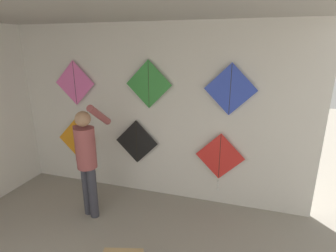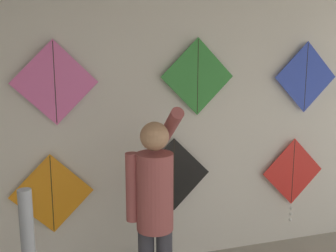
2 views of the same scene
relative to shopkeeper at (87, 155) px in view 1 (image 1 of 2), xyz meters
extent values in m
cube|color=silver|center=(0.51, 0.90, 0.43)|extent=(5.28, 0.06, 2.80)
cylinder|color=#383842|center=(-0.07, 0.01, -0.57)|extent=(0.12, 0.12, 0.79)
cylinder|color=#383842|center=(0.07, -0.03, -0.57)|extent=(0.12, 0.12, 0.79)
cylinder|color=#9E4C4C|center=(0.00, -0.01, 0.11)|extent=(0.28, 0.28, 0.59)
sphere|color=tan|center=(0.00, -0.01, 0.54)|extent=(0.21, 0.21, 0.21)
cylinder|color=#9E4C4C|center=(-0.16, 0.04, 0.15)|extent=(0.10, 0.10, 0.53)
cylinder|color=#9E4C4C|center=(0.16, 0.15, 0.56)|extent=(0.10, 0.49, 0.38)
cube|color=orange|center=(-0.75, 0.81, -0.12)|extent=(0.75, 0.01, 0.75)
cylinder|color=black|center=(-0.75, 0.81, -0.12)|extent=(0.01, 0.01, 0.71)
cube|color=black|center=(0.41, 0.81, -0.05)|extent=(0.75, 0.01, 0.75)
cylinder|color=black|center=(0.41, 0.81, -0.05)|extent=(0.01, 0.01, 0.71)
cube|color=red|center=(1.78, 0.81, -0.13)|extent=(0.75, 0.01, 0.75)
cylinder|color=black|center=(1.78, 0.81, -0.13)|extent=(0.01, 0.01, 0.71)
sphere|color=white|center=(1.78, 0.80, -0.56)|extent=(0.04, 0.04, 0.04)
sphere|color=white|center=(1.78, 0.80, -0.63)|extent=(0.04, 0.04, 0.04)
sphere|color=white|center=(1.78, 0.80, -0.70)|extent=(0.04, 0.04, 0.04)
cube|color=pink|center=(-0.68, 0.81, 0.89)|extent=(0.75, 0.01, 0.75)
cylinder|color=black|center=(-0.68, 0.81, 0.89)|extent=(0.01, 0.01, 0.71)
cube|color=#338C38|center=(0.65, 0.81, 0.92)|extent=(0.75, 0.01, 0.75)
cylinder|color=black|center=(0.65, 0.81, 0.92)|extent=(0.01, 0.01, 0.71)
cube|color=blue|center=(1.87, 0.81, 0.90)|extent=(0.75, 0.01, 0.75)
cylinder|color=black|center=(1.87, 0.81, 0.90)|extent=(0.01, 0.01, 0.71)
camera|label=1|loc=(2.10, -2.94, 1.48)|focal=28.00mm
camera|label=2|loc=(-0.67, -2.59, 1.10)|focal=40.00mm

